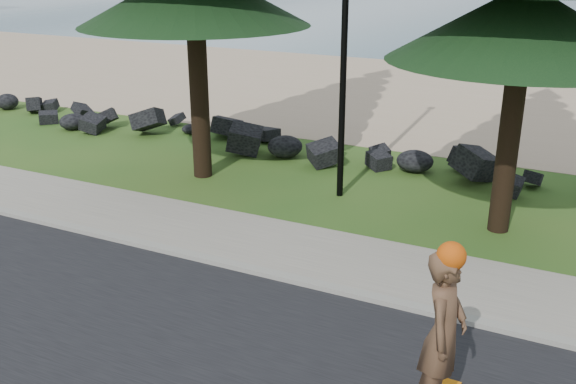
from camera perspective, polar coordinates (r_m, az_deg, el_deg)
ground at (r=11.75m, az=-1.20°, el=-5.30°), size 160.00×160.00×0.00m
kerb at (r=11.02m, az=-3.36°, el=-6.90°), size 160.00×0.20×0.10m
sidewalk at (r=11.89m, az=-0.76°, el=-4.75°), size 160.00×2.00×0.08m
beach_sand at (r=24.91m, az=14.37°, el=8.12°), size 160.00×15.00×0.01m
ocean at (r=60.79m, az=22.08°, el=14.37°), size 160.00×58.00×0.01m
seawall_boulders at (r=16.57m, az=7.68°, el=2.39°), size 60.00×2.40×1.10m
lamp_post at (r=13.52m, az=5.12°, el=16.31°), size 0.25×0.14×8.14m
skateboarder at (r=7.54m, az=13.66°, el=-12.21°), size 0.51×1.21×2.24m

